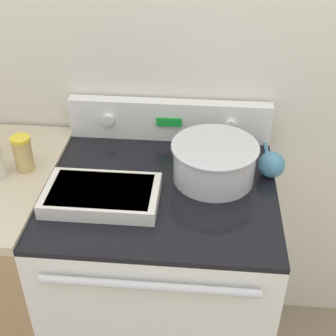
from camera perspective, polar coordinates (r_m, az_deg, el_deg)
kitchen_wall at (r=1.67m, az=0.40°, el=14.32°), size 8.00×0.05×2.50m
stove_range at (r=1.81m, az=-0.70°, el=-14.08°), size 0.73×0.69×0.93m
control_panel at (r=1.71m, az=0.20°, el=5.88°), size 0.73×0.07×0.15m
mixing_bowl at (r=1.50m, az=5.67°, el=1.03°), size 0.28×0.28×0.13m
casserole_dish at (r=1.43m, az=-8.09°, el=-3.21°), size 0.35×0.21×0.05m
ladle at (r=1.56m, az=12.47°, el=0.49°), size 0.09×0.28×0.09m
spice_jar_yellow_cap at (r=1.59m, az=-17.26°, el=1.70°), size 0.06×0.06×0.12m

